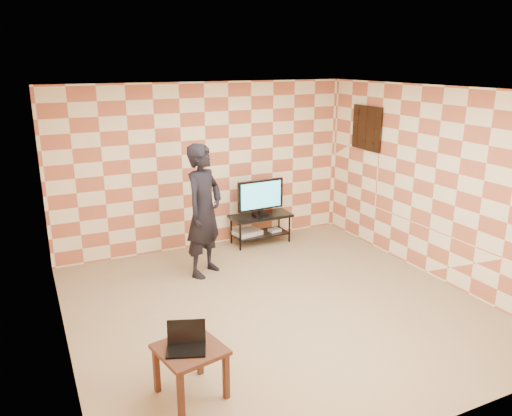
# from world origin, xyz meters

# --- Properties ---
(floor) EXTENTS (5.00, 5.00, 0.00)m
(floor) POSITION_xyz_m (0.00, 0.00, 0.00)
(floor) COLOR tan
(floor) RESTS_ON ground
(wall_back) EXTENTS (5.00, 0.02, 2.70)m
(wall_back) POSITION_xyz_m (0.00, 2.50, 1.35)
(wall_back) COLOR #FFF2C6
(wall_back) RESTS_ON ground
(wall_front) EXTENTS (5.00, 0.02, 2.70)m
(wall_front) POSITION_xyz_m (0.00, -2.50, 1.35)
(wall_front) COLOR #FFF2C6
(wall_front) RESTS_ON ground
(wall_left) EXTENTS (0.02, 5.00, 2.70)m
(wall_left) POSITION_xyz_m (-2.50, 0.00, 1.35)
(wall_left) COLOR #FFF2C6
(wall_left) RESTS_ON ground
(wall_right) EXTENTS (0.02, 5.00, 2.70)m
(wall_right) POSITION_xyz_m (2.50, 0.00, 1.35)
(wall_right) COLOR #FFF2C6
(wall_right) RESTS_ON ground
(ceiling) EXTENTS (5.00, 5.00, 0.02)m
(ceiling) POSITION_xyz_m (0.00, 0.00, 2.70)
(ceiling) COLOR white
(ceiling) RESTS_ON wall_back
(wall_art) EXTENTS (0.04, 0.72, 0.72)m
(wall_art) POSITION_xyz_m (2.47, 1.55, 1.95)
(wall_art) COLOR black
(wall_art) RESTS_ON wall_right
(tv_stand) EXTENTS (1.05, 0.47, 0.50)m
(tv_stand) POSITION_xyz_m (0.83, 2.17, 0.37)
(tv_stand) COLOR black
(tv_stand) RESTS_ON floor
(tv) EXTENTS (0.84, 0.17, 0.61)m
(tv) POSITION_xyz_m (0.83, 2.17, 0.84)
(tv) COLOR black
(tv) RESTS_ON tv_stand
(dvd_player) EXTENTS (0.49, 0.39, 0.07)m
(dvd_player) POSITION_xyz_m (0.60, 2.20, 0.21)
(dvd_player) COLOR silver
(dvd_player) RESTS_ON tv_stand
(game_console) EXTENTS (0.22, 0.17, 0.05)m
(game_console) POSITION_xyz_m (1.09, 2.15, 0.20)
(game_console) COLOR silver
(game_console) RESTS_ON tv_stand
(side_table) EXTENTS (0.66, 0.66, 0.50)m
(side_table) POSITION_xyz_m (-1.53, -1.21, 0.41)
(side_table) COLOR #321A0F
(side_table) RESTS_ON floor
(laptop) EXTENTS (0.43, 0.38, 0.24)m
(laptop) POSITION_xyz_m (-1.56, -1.20, 0.55)
(laptop) COLOR black
(laptop) RESTS_ON side_table
(person) EXTENTS (0.84, 0.79, 1.92)m
(person) POSITION_xyz_m (-0.46, 1.37, 0.96)
(person) COLOR black
(person) RESTS_ON floor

